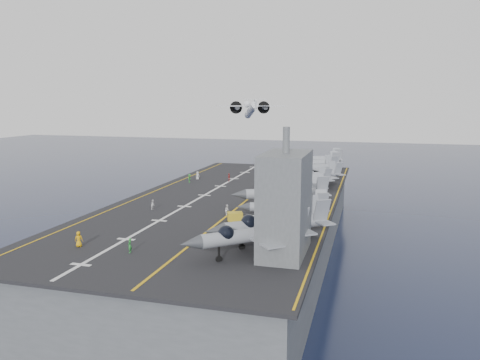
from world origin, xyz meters
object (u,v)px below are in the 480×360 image
(island_superstructure, at_px, (285,191))
(fighter_jet_0, at_px, (253,233))
(tow_cart_a, at_px, (235,217))
(transport_plane, at_px, (251,110))

(island_superstructure, distance_m, fighter_jet_0, 6.12)
(tow_cart_a, bearing_deg, transport_plane, 102.50)
(island_superstructure, bearing_deg, fighter_jet_0, -150.32)
(transport_plane, bearing_deg, island_superstructure, -73.22)
(fighter_jet_0, bearing_deg, tow_cart_a, 113.73)
(tow_cart_a, distance_m, transport_plane, 78.17)
(transport_plane, bearing_deg, fighter_jet_0, -75.53)
(fighter_jet_0, bearing_deg, transport_plane, 104.47)
(fighter_jet_0, relative_size, tow_cart_a, 7.23)
(fighter_jet_0, xyz_separation_m, transport_plane, (-23.21, 89.97, 12.31))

